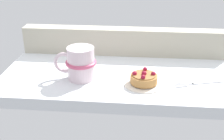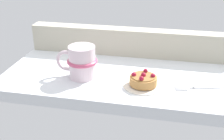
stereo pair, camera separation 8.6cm
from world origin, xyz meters
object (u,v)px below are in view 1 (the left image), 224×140
Objects in this scene: coffee_mug at (80,63)px; dessert_plate at (144,83)px; raspberry_tart at (144,78)px; dessert_fork at (201,83)px.

dessert_plate is at bearing -6.45° from coffee_mug.
raspberry_tart is 0.61× the size of coffee_mug.
dessert_fork is (36.70, -0.22, -4.82)cm from coffee_mug.
raspberry_tart reaches higher than dessert_fork.
coffee_mug is at bearing 179.65° from dessert_fork.
dessert_plate is 20.15cm from coffee_mug.
dessert_fork is (17.26, 1.98, 0.02)cm from dessert_plate.
raspberry_tart is 0.47× the size of dessert_fork.
coffee_mug is at bearing 173.53° from raspberry_tart.
raspberry_tart is at bearing -138.89° from dessert_plate.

